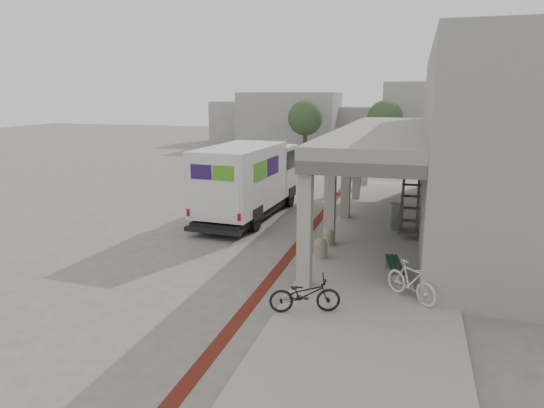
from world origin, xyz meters
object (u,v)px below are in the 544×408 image
(bicycle_black, at_px, (305,294))
(bicycle_cream, at_px, (411,281))
(utility_cabinet, at_px, (396,217))
(bench, at_px, (394,267))
(fedex_truck, at_px, (249,179))

(bicycle_black, relative_size, bicycle_cream, 1.04)
(bicycle_cream, bearing_deg, utility_cabinet, 49.18)
(bench, relative_size, bicycle_black, 0.99)
(bicycle_black, bearing_deg, bench, -52.44)
(fedex_truck, relative_size, bicycle_cream, 4.58)
(fedex_truck, bearing_deg, bicycle_cream, -43.64)
(utility_cabinet, bearing_deg, bench, -97.67)
(fedex_truck, height_order, utility_cabinet, fedex_truck)
(utility_cabinet, height_order, bicycle_cream, bicycle_cream)
(utility_cabinet, xyz_separation_m, bicycle_black, (-1.80, -8.35, -0.05))
(utility_cabinet, relative_size, bicycle_black, 0.58)
(fedex_truck, relative_size, bicycle_black, 4.42)
(bicycle_cream, bearing_deg, bench, 60.38)
(fedex_truck, height_order, bicycle_cream, fedex_truck)
(fedex_truck, xyz_separation_m, bench, (6.53, -5.82, -1.32))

